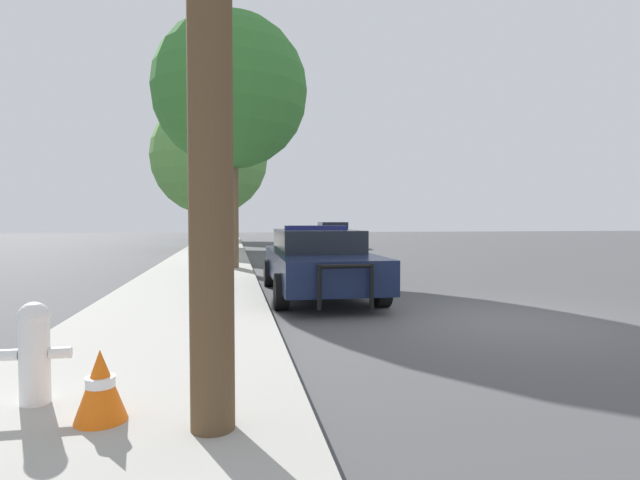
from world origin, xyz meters
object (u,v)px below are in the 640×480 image
tree_sidewalk_mid (210,157)px  tree_sidewalk_near (230,92)px  traffic_cone (100,385)px  fire_hydrant (34,350)px  tree_sidewalk_far (221,170)px  traffic_light (222,170)px  car_background_oncoming (333,234)px  police_car (318,260)px

tree_sidewalk_mid → tree_sidewalk_near: bearing=-84.7°
traffic_cone → fire_hydrant: bearing=142.9°
tree_sidewalk_far → tree_sidewalk_near: bearing=-88.2°
traffic_light → car_background_oncoming: traffic_light is taller
police_car → tree_sidewalk_far: tree_sidewalk_far is taller
tree_sidewalk_far → police_car: bearing=-85.1°
police_car → traffic_light: bearing=-81.5°
tree_sidewalk_mid → tree_sidewalk_far: 12.23m
police_car → tree_sidewalk_mid: 18.33m
tree_sidewalk_far → traffic_cone: tree_sidewalk_far is taller
car_background_oncoming → tree_sidewalk_mid: 8.22m
police_car → tree_sidewalk_near: size_ratio=0.69×
police_car → car_background_oncoming: size_ratio=1.18×
fire_hydrant → tree_sidewalk_far: size_ratio=0.10×
car_background_oncoming → tree_sidewalk_near: (-5.86, -13.26, 4.67)m
fire_hydrant → traffic_cone: bearing=-37.1°
traffic_cone → tree_sidewalk_mid: bearing=90.5°
traffic_cone → police_car: bearing=67.4°
tree_sidewalk_near → tree_sidewalk_far: 24.77m
fire_hydrant → tree_sidewalk_mid: bearing=89.1°
car_background_oncoming → tree_sidewalk_mid: size_ratio=0.55×
traffic_light → tree_sidewalk_far: tree_sidewalk_far is taller
car_background_oncoming → tree_sidewalk_far: (-6.64, 11.49, 4.71)m
tree_sidewalk_far → traffic_cone: 36.71m
traffic_light → car_background_oncoming: bearing=20.8°
car_background_oncoming → traffic_cone: 25.78m
fire_hydrant → tree_sidewalk_mid: size_ratio=0.10×
tree_sidewalk_mid → traffic_cone: size_ratio=15.30×
police_car → fire_hydrant: police_car is taller
fire_hydrant → tree_sidewalk_far: (0.76, 35.90, 4.91)m
traffic_light → tree_sidewalk_near: tree_sidewalk_near is taller
tree_sidewalk_near → police_car: bearing=-70.4°
fire_hydrant → traffic_light: 22.32m
traffic_light → tree_sidewalk_near: (0.48, -10.85, 1.27)m
police_car → car_background_oncoming: (4.06, 18.30, 0.03)m
tree_sidewalk_near → tree_sidewalk_mid: size_ratio=0.95×
tree_sidewalk_near → car_background_oncoming: bearing=66.2°
fire_hydrant → traffic_cone: (0.60, -0.46, -0.17)m
traffic_light → tree_sidewalk_mid: size_ratio=0.72×
car_background_oncoming → tree_sidewalk_far: size_ratio=0.56×
fire_hydrant → car_background_oncoming: car_background_oncoming is taller
police_car → tree_sidewalk_far: (-2.57, 29.80, 4.73)m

